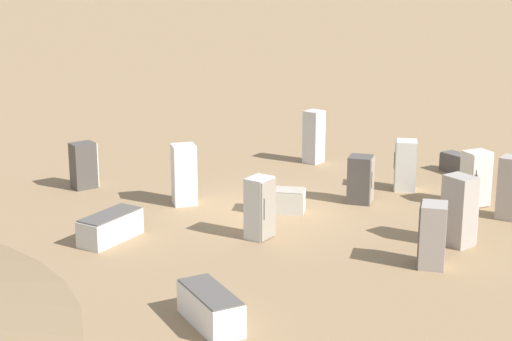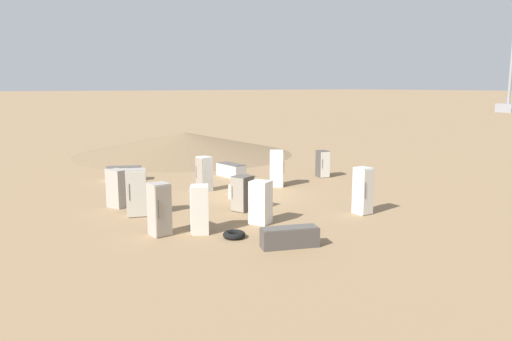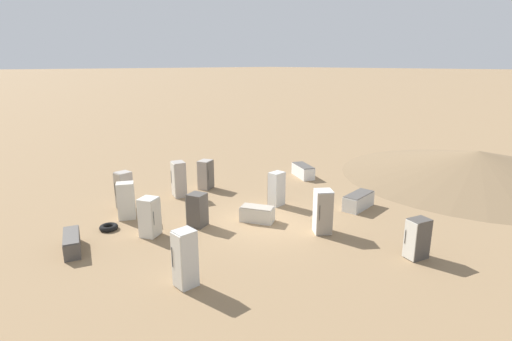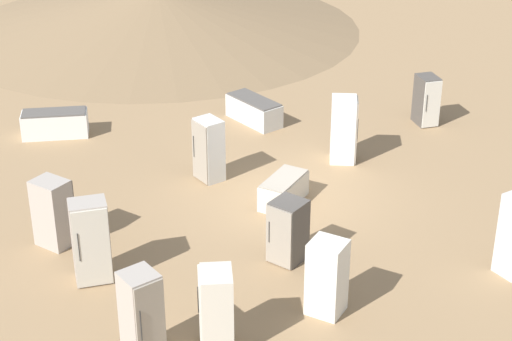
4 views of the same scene
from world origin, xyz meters
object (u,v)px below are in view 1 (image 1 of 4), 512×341
object	(u,v)px
discarded_fridge_7	(314,137)
discarded_fridge_10	(465,165)
discarded_fridge_4	(110,227)
discarded_fridge_3	(184,174)
discarded_fridge_9	(460,211)
discarded_fridge_13	(476,179)
discarded_fridge_1	(432,235)
discarded_fridge_2	(260,208)
scrap_tire	(469,189)
discarded_fridge_8	(405,165)
discarded_fridge_6	(361,179)
discarded_fridge_12	(84,165)
discarded_fridge_0	(210,308)
discarded_fridge_5	(280,200)
discarded_fridge_11	(511,188)

from	to	relation	value
discarded_fridge_7	discarded_fridge_10	world-z (taller)	discarded_fridge_7
discarded_fridge_4	discarded_fridge_7	size ratio (longest dim) A/B	1.03
discarded_fridge_3	discarded_fridge_9	bearing A→B (deg)	-40.80
discarded_fridge_9	discarded_fridge_13	bearing A→B (deg)	123.91
discarded_fridge_1	discarded_fridge_7	xyz separation A→B (m)	(-6.62, -7.94, 0.14)
discarded_fridge_2	discarded_fridge_7	size ratio (longest dim) A/B	0.89
discarded_fridge_13	scrap_tire	size ratio (longest dim) A/B	2.19
discarded_fridge_3	discarded_fridge_13	xyz separation A→B (m)	(-5.26, 7.17, -0.08)
discarded_fridge_8	discarded_fridge_9	xyz separation A→B (m)	(3.66, 3.53, 0.13)
discarded_fridge_4	discarded_fridge_7	xyz separation A→B (m)	(-10.18, -0.19, 0.58)
discarded_fridge_1	discarded_fridge_13	xyz separation A→B (m)	(-5.35, -1.18, 0.04)
discarded_fridge_6	discarded_fridge_8	world-z (taller)	discarded_fridge_8
discarded_fridge_4	discarded_fridge_12	size ratio (longest dim) A/B	1.30
discarded_fridge_0	discarded_fridge_5	xyz separation A→B (m)	(-7.10, -3.33, -0.03)
discarded_fridge_3	discarded_fridge_6	size ratio (longest dim) A/B	1.27
scrap_tire	discarded_fridge_1	bearing A→B (deg)	16.01
discarded_fridge_1	discarded_fridge_8	world-z (taller)	discarded_fridge_8
scrap_tire	discarded_fridge_2	bearing A→B (deg)	-20.33
discarded_fridge_2	discarded_fridge_13	bearing A→B (deg)	147.44
discarded_fridge_4	discarded_fridge_7	bearing A→B (deg)	-94.84
discarded_fridge_7	discarded_fridge_8	size ratio (longest dim) A/B	1.17
discarded_fridge_12	scrap_tire	size ratio (longest dim) A/B	1.94
discarded_fridge_7	discarded_fridge_10	size ratio (longest dim) A/B	0.98
discarded_fridge_2	discarded_fridge_6	distance (m)	4.47
discarded_fridge_0	discarded_fridge_7	distance (m)	13.74
discarded_fridge_4	discarded_fridge_2	bearing A→B (deg)	-145.76
discarded_fridge_5	discarded_fridge_8	world-z (taller)	discarded_fridge_8
discarded_fridge_1	discarded_fridge_10	size ratio (longest dim) A/B	0.84
discarded_fridge_5	scrap_tire	bearing A→B (deg)	-63.20
discarded_fridge_8	discarded_fridge_11	distance (m)	3.84
discarded_fridge_4	discarded_fridge_10	distance (m)	12.91
discarded_fridge_5	scrap_tire	distance (m)	6.47
discarded_fridge_0	scrap_tire	size ratio (longest dim) A/B	2.62
discarded_fridge_13	scrap_tire	world-z (taller)	discarded_fridge_13
discarded_fridge_3	scrap_tire	bearing A→B (deg)	-8.09
discarded_fridge_1	discarded_fridge_10	xyz separation A→B (m)	(-8.40, -2.87, -0.49)
discarded_fridge_11	discarded_fridge_13	size ratio (longest dim) A/B	1.08
discarded_fridge_2	discarded_fridge_3	bearing A→B (deg)	-109.27
discarded_fridge_0	discarded_fridge_1	size ratio (longest dim) A/B	1.25
discarded_fridge_0	discarded_fridge_7	xyz separation A→B (m)	(-12.49, -5.70, 0.57)
discarded_fridge_6	discarded_fridge_7	distance (m)	4.95
discarded_fridge_12	discarded_fridge_8	bearing A→B (deg)	53.12
discarded_fridge_5	discarded_fridge_9	size ratio (longest dim) A/B	0.87
discarded_fridge_6	scrap_tire	distance (m)	3.84
discarded_fridge_8	discarded_fridge_11	world-z (taller)	discarded_fridge_11
discarded_fridge_6	discarded_fridge_8	size ratio (longest dim) A/B	0.90
discarded_fridge_0	discarded_fridge_2	distance (m)	5.51
discarded_fridge_2	discarded_fridge_12	size ratio (longest dim) A/B	1.13
discarded_fridge_1	discarded_fridge_9	distance (m)	1.88
discarded_fridge_10	discarded_fridge_11	xyz separation A→B (m)	(3.57, 2.98, 0.59)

